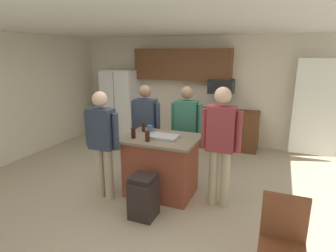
# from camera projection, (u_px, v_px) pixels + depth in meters

# --- Properties ---
(floor) EXTENTS (7.04, 7.04, 0.00)m
(floor) POSITION_uv_depth(u_px,v_px,m) (153.00, 186.00, 4.78)
(floor) COLOR #B7A88E
(floor) RESTS_ON ground
(ceiling) EXTENTS (7.04, 7.04, 0.00)m
(ceiling) POSITION_uv_depth(u_px,v_px,m) (151.00, 25.00, 4.11)
(ceiling) COLOR white
(back_wall) EXTENTS (6.40, 0.10, 2.60)m
(back_wall) POSITION_uv_depth(u_px,v_px,m) (200.00, 90.00, 6.95)
(back_wall) COLOR beige
(back_wall) RESTS_ON ground
(side_wall_left) EXTENTS (0.10, 5.60, 2.60)m
(side_wall_left) POSITION_uv_depth(u_px,v_px,m) (8.00, 99.00, 5.59)
(side_wall_left) COLOR beige
(side_wall_left) RESTS_ON ground
(french_door_window_panel) EXTENTS (0.90, 0.06, 2.00)m
(french_door_window_panel) POSITION_uv_depth(u_px,v_px,m) (317.00, 108.00, 5.71)
(french_door_window_panel) COLOR white
(french_door_window_panel) RESTS_ON ground
(cabinet_run_upper) EXTENTS (2.40, 0.38, 0.75)m
(cabinet_run_upper) POSITION_uv_depth(u_px,v_px,m) (182.00, 64.00, 6.76)
(cabinet_run_upper) COLOR brown
(cabinet_run_lower) EXTENTS (1.80, 0.63, 0.90)m
(cabinet_run_lower) POSITION_uv_depth(u_px,v_px,m) (219.00, 128.00, 6.67)
(cabinet_run_lower) COLOR brown
(cabinet_run_lower) RESTS_ON ground
(refrigerator) EXTENTS (0.88, 0.76, 1.78)m
(refrigerator) POSITION_uv_depth(u_px,v_px,m) (122.00, 104.00, 7.40)
(refrigerator) COLOR white
(refrigerator) RESTS_ON ground
(microwave_over_range) EXTENTS (0.56, 0.40, 0.32)m
(microwave_over_range) POSITION_uv_depth(u_px,v_px,m) (221.00, 86.00, 6.43)
(microwave_over_range) COLOR black
(kitchen_island) EXTENTS (1.16, 0.86, 0.95)m
(kitchen_island) POSITION_uv_depth(u_px,v_px,m) (161.00, 165.00, 4.42)
(kitchen_island) COLOR brown
(kitchen_island) RESTS_ON ground
(person_guest_by_door) EXTENTS (0.57, 0.22, 1.65)m
(person_guest_by_door) POSITION_uv_depth(u_px,v_px,m) (186.00, 126.00, 4.93)
(person_guest_by_door) COLOR #232D4C
(person_guest_by_door) RESTS_ON ground
(person_guest_right) EXTENTS (0.57, 0.22, 1.66)m
(person_guest_right) POSITION_uv_depth(u_px,v_px,m) (146.00, 124.00, 5.06)
(person_guest_right) COLOR #383842
(person_guest_right) RESTS_ON ground
(person_elder_center) EXTENTS (0.57, 0.22, 1.67)m
(person_elder_center) POSITION_uv_depth(u_px,v_px,m) (102.00, 139.00, 4.16)
(person_elder_center) COLOR tan
(person_elder_center) RESTS_ON ground
(person_host_foreground) EXTENTS (0.57, 0.23, 1.77)m
(person_host_foreground) POSITION_uv_depth(u_px,v_px,m) (221.00, 139.00, 3.92)
(person_host_foreground) COLOR tan
(person_host_foreground) RESTS_ON ground
(glass_stout_tall) EXTENTS (0.06, 0.06, 0.13)m
(glass_stout_tall) POSITION_uv_depth(u_px,v_px,m) (143.00, 128.00, 4.58)
(glass_stout_tall) COLOR black
(glass_stout_tall) RESTS_ON kitchen_island
(glass_dark_ale) EXTENTS (0.07, 0.07, 0.16)m
(glass_dark_ale) POSITION_uv_depth(u_px,v_px,m) (133.00, 133.00, 4.23)
(glass_dark_ale) COLOR black
(glass_dark_ale) RESTS_ON kitchen_island
(mug_blue_stoneware) EXTENTS (0.13, 0.08, 0.09)m
(mug_blue_stoneware) POSITION_uv_depth(u_px,v_px,m) (150.00, 128.00, 4.65)
(mug_blue_stoneware) COLOR #4C6B99
(mug_blue_stoneware) RESTS_ON kitchen_island
(tumbler_amber) EXTENTS (0.07, 0.07, 0.15)m
(tumbler_amber) POSITION_uv_depth(u_px,v_px,m) (147.00, 136.00, 4.08)
(tumbler_amber) COLOR black
(tumbler_amber) RESTS_ON kitchen_island
(serving_tray) EXTENTS (0.44, 0.30, 0.04)m
(serving_tray) POSITION_uv_depth(u_px,v_px,m) (164.00, 137.00, 4.24)
(serving_tray) COLOR #B7B7BC
(serving_tray) RESTS_ON kitchen_island
(trash_bin) EXTENTS (0.34, 0.34, 0.61)m
(trash_bin) POSITION_uv_depth(u_px,v_px,m) (144.00, 197.00, 3.81)
(trash_bin) COLOR black
(trash_bin) RESTS_ON ground
(wooden_chair) EXTENTS (0.42, 0.42, 0.93)m
(wooden_chair) POSITION_uv_depth(u_px,v_px,m) (282.00, 240.00, 2.60)
(wooden_chair) COLOR brown
(wooden_chair) RESTS_ON ground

